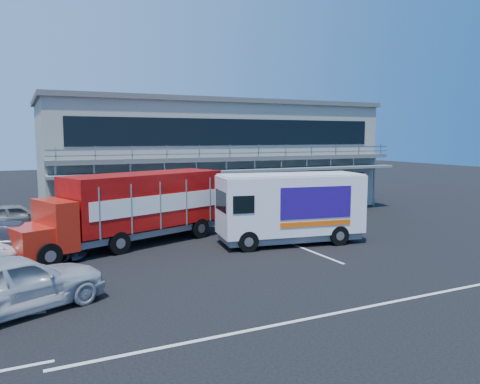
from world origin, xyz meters
name	(u,v)px	position (x,y,z in m)	size (l,w,h in m)	color
ground	(274,258)	(0.00, 0.00, 0.00)	(120.00, 120.00, 0.00)	black
building	(207,155)	(3.00, 14.94, 3.66)	(22.40, 12.00, 7.30)	gray
red_truck	(133,206)	(-4.63, 4.77, 1.79)	(9.84, 5.40, 3.26)	#B31C0E
white_van	(290,207)	(1.99, 2.00, 1.71)	(6.88, 3.28, 3.23)	white
parked_car_a	(15,284)	(-9.50, -2.11, 0.85)	(2.00, 4.96, 1.69)	#B4B7BB
parked_car_d	(15,242)	(-9.50, 4.00, 0.79)	(2.22, 5.47, 1.59)	#313442
parked_car_e	(15,217)	(-9.50, 10.80, 0.73)	(1.71, 4.26, 1.45)	slate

